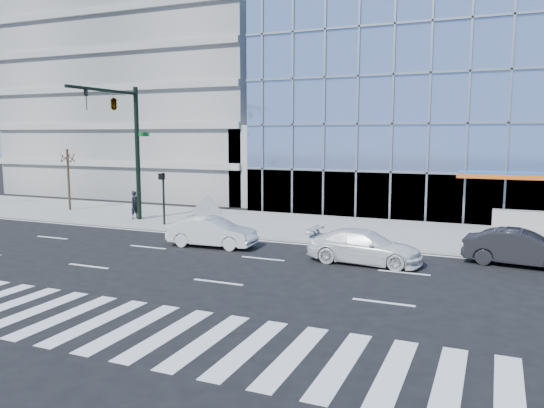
{
  "coord_description": "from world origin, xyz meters",
  "views": [
    {
      "loc": [
        9.13,
        -20.44,
        5.32
      ],
      "look_at": [
        -0.85,
        3.0,
        1.98
      ],
      "focal_mm": 35.0,
      "sensor_mm": 36.0,
      "label": 1
    }
  ],
  "objects": [
    {
      "name": "traffic_signal",
      "position": [
        -11.0,
        4.57,
        6.16
      ],
      "size": [
        1.14,
        5.74,
        8.0
      ],
      "color": "black",
      "rests_on": "sidewalk"
    },
    {
      "name": "parking_garage",
      "position": [
        -20.0,
        26.0,
        10.0
      ],
      "size": [
        24.0,
        24.0,
        20.0
      ],
      "primitive_type": "cube",
      "color": "gray",
      "rests_on": "ground"
    },
    {
      "name": "ped_signal_post",
      "position": [
        -8.5,
        4.94,
        2.14
      ],
      "size": [
        0.3,
        0.33,
        3.0
      ],
      "color": "black",
      "rests_on": "sidewalk"
    },
    {
      "name": "tower_far_mid",
      "position": [
        -58.0,
        64.0,
        30.0
      ],
      "size": [
        13.0,
        13.0,
        60.0
      ],
      "primitive_type": "cube",
      "color": "slate",
      "rests_on": "ground"
    },
    {
      "name": "white_suv",
      "position": [
        4.2,
        0.96,
        0.69
      ],
      "size": [
        4.84,
        2.13,
        1.38
      ],
      "primitive_type": "imported",
      "rotation": [
        0.0,
        0.0,
        1.53
      ],
      "color": "white",
      "rests_on": "ground"
    },
    {
      "name": "pedestrian",
      "position": [
        -11.39,
        6.08,
        1.02
      ],
      "size": [
        0.47,
        0.66,
        1.73
      ],
      "primitive_type": "imported",
      "rotation": [
        0.0,
        0.0,
        1.49
      ],
      "color": "black",
      "rests_on": "sidewalk"
    },
    {
      "name": "white_sedan",
      "position": [
        -3.27,
        1.35,
        0.7
      ],
      "size": [
        4.35,
        1.75,
        1.41
      ],
      "primitive_type": "imported",
      "rotation": [
        0.0,
        0.0,
        1.63
      ],
      "color": "silver",
      "rests_on": "ground"
    },
    {
      "name": "dark_sedan",
      "position": [
        10.2,
        3.0,
        0.73
      ],
      "size": [
        4.6,
        2.05,
        1.47
      ],
      "primitive_type": "imported",
      "rotation": [
        0.0,
        0.0,
        1.46
      ],
      "color": "black",
      "rests_on": "ground"
    },
    {
      "name": "tower_backdrop",
      "position": [
        -30.0,
        70.0,
        24.0
      ],
      "size": [
        14.0,
        14.0,
        48.0
      ],
      "primitive_type": "cube",
      "color": "gray",
      "rests_on": "ground"
    },
    {
      "name": "ground",
      "position": [
        0.0,
        0.0,
        0.0
      ],
      "size": [
        160.0,
        160.0,
        0.0
      ],
      "primitive_type": "plane",
      "color": "black",
      "rests_on": "ground"
    },
    {
      "name": "street_tree_near",
      "position": [
        -18.0,
        7.5,
        3.78
      ],
      "size": [
        1.1,
        1.1,
        4.23
      ],
      "color": "#332319",
      "rests_on": "sidewalk"
    },
    {
      "name": "tilted_panel",
      "position": [
        -5.62,
        5.0,
        1.07
      ],
      "size": [
        1.82,
        0.36,
        1.84
      ],
      "primitive_type": "cube",
      "rotation": [
        0.0,
        0.82,
        0.16
      ],
      "color": "#A8A8A8",
      "rests_on": "sidewalk"
    },
    {
      "name": "ramp_block",
      "position": [
        -6.0,
        18.0,
        3.0
      ],
      "size": [
        6.0,
        8.0,
        6.0
      ],
      "primitive_type": "cube",
      "color": "gray",
      "rests_on": "ground"
    },
    {
      "name": "sidewalk",
      "position": [
        0.0,
        8.0,
        0.07
      ],
      "size": [
        120.0,
        8.0,
        0.15
      ],
      "primitive_type": "cube",
      "color": "gray",
      "rests_on": "ground"
    }
  ]
}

